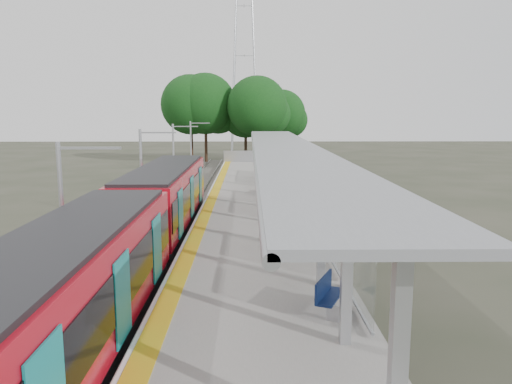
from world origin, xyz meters
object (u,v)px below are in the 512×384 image
at_px(info_pillar_near, 284,224).
at_px(litter_bin, 296,201).
at_px(bench_mid, 323,238).
at_px(train, 134,229).
at_px(bench_far, 281,186).
at_px(info_pillar_far, 278,175).
at_px(bench_near, 327,294).

height_order(info_pillar_near, litter_bin, info_pillar_near).
xyz_separation_m(bench_mid, litter_bin, (-0.29, 8.46, -0.07)).
xyz_separation_m(bench_mid, info_pillar_near, (-1.44, 1.11, 0.31)).
height_order(train, litter_bin, train).
distance_m(bench_mid, info_pillar_near, 1.84).
xyz_separation_m(bench_far, info_pillar_near, (-0.64, -12.01, 0.26)).
bearing_deg(bench_far, bench_mid, -72.60).
bearing_deg(info_pillar_far, train, -92.31).
xyz_separation_m(bench_near, litter_bin, (0.45, 14.27, -0.04)).
relative_size(train, bench_mid, 17.46).
bearing_deg(bench_far, bench_near, -75.92).
relative_size(bench_far, info_pillar_near, 0.88).
relative_size(bench_near, info_pillar_far, 0.93).
bearing_deg(bench_near, bench_mid, 106.65).
bearing_deg(train, bench_far, 65.19).
bearing_deg(bench_far, info_pillar_near, -79.13).
bearing_deg(bench_far, info_pillar_far, 103.18).
relative_size(bench_mid, bench_far, 0.89).
bearing_deg(info_pillar_far, litter_bin, -70.58).
distance_m(bench_far, info_pillar_near, 12.03).
xyz_separation_m(bench_near, info_pillar_near, (-0.69, 6.92, 0.34)).
xyz_separation_m(bench_near, bench_mid, (0.75, 5.81, 0.03)).
bearing_deg(train, bench_near, -39.79).
height_order(bench_near, bench_far, bench_far).
bearing_deg(bench_mid, info_pillar_near, 144.50).
bearing_deg(info_pillar_far, bench_near, -73.30).
relative_size(bench_far, litter_bin, 1.80).
bearing_deg(bench_near, litter_bin, 112.14).
relative_size(train, bench_near, 18.08).
height_order(bench_mid, info_pillar_near, info_pillar_near).
xyz_separation_m(train, bench_far, (6.30, 13.63, -0.44)).
height_order(train, bench_far, train).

